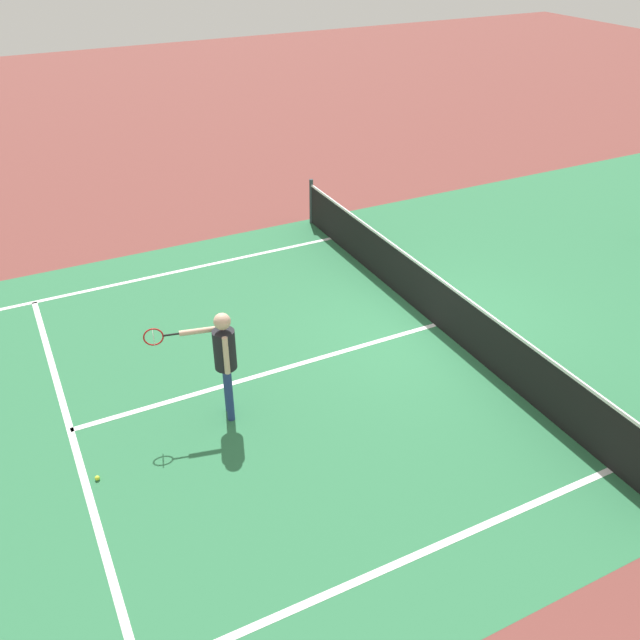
# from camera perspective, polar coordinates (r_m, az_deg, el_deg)

# --- Properties ---
(ground_plane) EXTENTS (60.00, 60.00, 0.00)m
(ground_plane) POSITION_cam_1_polar(r_m,az_deg,el_deg) (12.45, 9.68, -0.40)
(ground_plane) COLOR brown
(court_surface_inbounds) EXTENTS (10.62, 24.40, 0.00)m
(court_surface_inbounds) POSITION_cam_1_polar(r_m,az_deg,el_deg) (12.44, 9.68, -0.40)
(court_surface_inbounds) COLOR #2D7247
(court_surface_inbounds) RESTS_ON ground_plane
(line_sideline_left) EXTENTS (0.10, 11.89, 0.01)m
(line_sideline_left) POSITION_cam_1_polar(r_m,az_deg,el_deg) (14.07, -21.10, 1.83)
(line_sideline_left) COLOR white
(line_sideline_left) RESTS_ON ground_plane
(line_service_near) EXTENTS (8.22, 0.10, 0.01)m
(line_service_near) POSITION_cam_1_polar(r_m,az_deg,el_deg) (10.60, -20.26, -8.68)
(line_service_near) COLOR white
(line_service_near) RESTS_ON ground_plane
(line_center_service) EXTENTS (0.10, 6.40, 0.01)m
(line_center_service) POSITION_cam_1_polar(r_m,az_deg,el_deg) (11.11, -3.98, -4.35)
(line_center_service) COLOR white
(line_center_service) RESTS_ON ground_plane
(net) EXTENTS (10.34, 0.09, 1.07)m
(net) POSITION_cam_1_polar(r_m,az_deg,el_deg) (12.19, 9.88, 1.56)
(net) COLOR #33383D
(net) RESTS_ON ground_plane
(player_near) EXTENTS (0.70, 1.18, 1.76)m
(player_near) POSITION_cam_1_polar(r_m,az_deg,el_deg) (9.66, -8.17, -2.83)
(player_near) COLOR navy
(player_near) RESTS_ON ground_plane
(tennis_ball_mid_court) EXTENTS (0.07, 0.07, 0.07)m
(tennis_ball_mid_court) POSITION_cam_1_polar(r_m,az_deg,el_deg) (9.68, -18.23, -12.51)
(tennis_ball_mid_court) COLOR #CCE033
(tennis_ball_mid_court) RESTS_ON ground_plane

